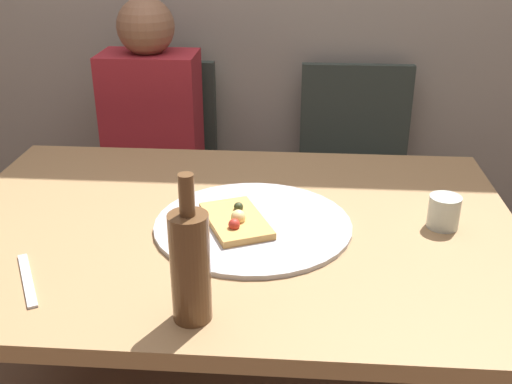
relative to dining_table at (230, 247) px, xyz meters
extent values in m
cube|color=#99754C|center=(0.00, 0.00, 0.05)|extent=(1.45, 1.02, 0.04)
cylinder|color=#99754C|center=(-0.67, 0.45, -0.31)|extent=(0.06, 0.06, 0.68)
cylinder|color=#99754C|center=(0.67, 0.45, -0.31)|extent=(0.06, 0.06, 0.68)
cylinder|color=#ADADB2|center=(0.06, -0.02, 0.08)|extent=(0.49, 0.49, 0.01)
cube|color=tan|center=(0.02, -0.03, 0.09)|extent=(0.21, 0.25, 0.02)
sphere|color=#EAD184|center=(0.03, -0.05, 0.11)|extent=(0.04, 0.04, 0.04)
sphere|color=#2D381E|center=(0.02, 0.02, 0.11)|extent=(0.02, 0.02, 0.02)
sphere|color=#B22D23|center=(0.02, -0.08, 0.11)|extent=(0.03, 0.03, 0.03)
cylinder|color=brown|center=(-0.03, -0.40, 0.18)|extent=(0.08, 0.08, 0.22)
cylinder|color=brown|center=(-0.03, -0.40, 0.33)|extent=(0.03, 0.03, 0.08)
cylinder|color=#B7C6BC|center=(0.53, 0.02, 0.11)|extent=(0.08, 0.08, 0.08)
cube|color=#B7B7BC|center=(-0.40, -0.30, 0.07)|extent=(0.12, 0.20, 0.01)
cube|color=#2D3833|center=(-0.40, 0.83, -0.20)|extent=(0.44, 0.44, 0.05)
cube|color=#2D3833|center=(-0.40, 1.03, 0.02)|extent=(0.44, 0.04, 0.45)
cylinder|color=#2D3833|center=(-0.21, 0.64, -0.44)|extent=(0.04, 0.04, 0.42)
cylinder|color=#2D3833|center=(-0.59, 0.64, -0.44)|extent=(0.04, 0.04, 0.42)
cylinder|color=#2D3833|center=(-0.21, 1.02, -0.44)|extent=(0.04, 0.04, 0.42)
cylinder|color=#2D3833|center=(-0.59, 1.02, -0.44)|extent=(0.04, 0.04, 0.42)
cube|color=#2D3833|center=(0.39, 0.83, -0.20)|extent=(0.44, 0.44, 0.05)
cube|color=#2D3833|center=(0.39, 1.03, 0.02)|extent=(0.44, 0.04, 0.45)
cylinder|color=#2D3833|center=(0.58, 0.64, -0.44)|extent=(0.04, 0.04, 0.42)
cylinder|color=#2D3833|center=(0.20, 0.64, -0.44)|extent=(0.04, 0.04, 0.42)
cylinder|color=#2D3833|center=(0.58, 1.02, -0.44)|extent=(0.04, 0.04, 0.42)
cylinder|color=#2D3833|center=(0.20, 1.02, -0.44)|extent=(0.04, 0.04, 0.42)
cube|color=maroon|center=(-0.40, 0.85, 0.06)|extent=(0.36, 0.22, 0.52)
sphere|color=brown|center=(-0.40, 0.85, 0.41)|extent=(0.21, 0.21, 0.21)
cylinder|color=#3F0E12|center=(-0.32, 0.65, -0.20)|extent=(0.12, 0.40, 0.12)
cylinder|color=#3F0E12|center=(-0.48, 0.65, -0.20)|extent=(0.12, 0.40, 0.12)
cylinder|color=#3F0E12|center=(-0.32, 0.45, -0.43)|extent=(0.11, 0.11, 0.45)
cylinder|color=#3F0E12|center=(-0.48, 0.45, -0.43)|extent=(0.11, 0.11, 0.45)
camera|label=1|loc=(0.17, -1.36, 0.78)|focal=42.72mm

